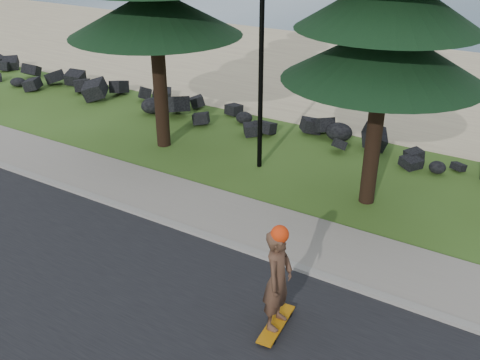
{
  "coord_description": "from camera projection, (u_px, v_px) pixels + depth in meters",
  "views": [
    {
      "loc": [
        7.14,
        -9.56,
        6.9
      ],
      "look_at": [
        1.28,
        0.0,
        1.24
      ],
      "focal_mm": 40.0,
      "sensor_mm": 36.0,
      "label": 1
    }
  ],
  "objects": [
    {
      "name": "ground",
      "position": [
        198.0,
        211.0,
        13.71
      ],
      "size": [
        160.0,
        160.0,
        0.0
      ],
      "primitive_type": "plane",
      "color": "#3A591C",
      "rests_on": "ground"
    },
    {
      "name": "road",
      "position": [
        61.0,
        311.0,
        10.28
      ],
      "size": [
        160.0,
        7.0,
        0.02
      ],
      "primitive_type": "cube",
      "color": "black",
      "rests_on": "ground"
    },
    {
      "name": "kerb",
      "position": [
        176.0,
        226.0,
        13.0
      ],
      "size": [
        160.0,
        0.2,
        0.1
      ],
      "primitive_type": "cube",
      "color": "#9A958B",
      "rests_on": "ground"
    },
    {
      "name": "sidewalk",
      "position": [
        202.0,
        207.0,
        13.84
      ],
      "size": [
        160.0,
        2.0,
        0.08
      ],
      "primitive_type": "cube",
      "color": "gray",
      "rests_on": "ground"
    },
    {
      "name": "beach_sand",
      "position": [
        380.0,
        77.0,
        24.74
      ],
      "size": [
        160.0,
        15.0,
        0.01
      ],
      "primitive_type": "cube",
      "color": "tan",
      "rests_on": "ground"
    },
    {
      "name": "seawall_boulders",
      "position": [
        295.0,
        140.0,
        17.97
      ],
      "size": [
        60.0,
        2.4,
        1.1
      ],
      "primitive_type": null,
      "color": "black",
      "rests_on": "ground"
    },
    {
      "name": "lamp_post",
      "position": [
        262.0,
        26.0,
        14.28
      ],
      "size": [
        0.25,
        0.14,
        8.14
      ],
      "color": "black",
      "rests_on": "ground"
    },
    {
      "name": "skateboarder",
      "position": [
        278.0,
        280.0,
        9.37
      ],
      "size": [
        0.54,
        1.2,
        2.2
      ],
      "rotation": [
        0.0,
        0.0,
        1.66
      ],
      "color": "#BA6F0A",
      "rests_on": "ground"
    }
  ]
}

